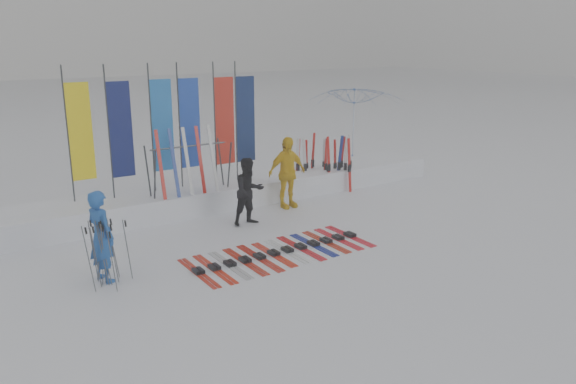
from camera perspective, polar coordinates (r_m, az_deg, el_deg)
ground at (r=11.70m, az=3.55°, el=-6.60°), size 120.00×120.00×0.00m
snow_bank at (r=15.33m, az=-6.85°, el=-0.17°), size 14.00×1.60×0.60m
person_blue at (r=10.83m, az=-18.45°, el=-4.30°), size 0.59×0.73×1.74m
person_black at (r=13.48m, az=-3.98°, el=0.03°), size 0.81×0.64×1.64m
person_yellow at (r=14.81m, az=-0.11°, el=1.99°), size 1.12×0.48×1.90m
tent_canopy at (r=19.47m, az=6.89°, el=6.59°), size 4.17×4.20×2.90m
ski_row at (r=11.85m, az=-0.82°, el=-6.10°), size 3.94×1.70×0.07m
pole_cluster at (r=10.74m, az=-18.13°, el=-5.97°), size 0.85×0.69×1.25m
feather_flags at (r=14.59m, az=-11.66°, el=6.65°), size 4.86×0.32×3.20m
ski_rack at (r=14.29m, az=-10.00°, el=3.04°), size 2.04×0.80×1.23m
upright_skis at (r=16.68m, az=3.70°, el=2.87°), size 1.54×1.12×1.67m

